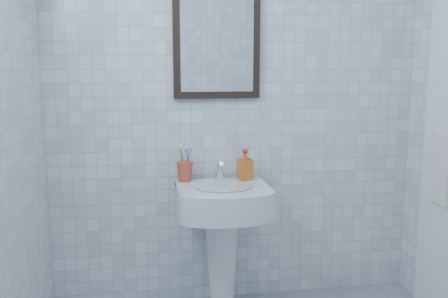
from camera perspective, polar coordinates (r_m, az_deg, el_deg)
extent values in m
cube|color=white|center=(2.95, 1.57, 6.05)|extent=(2.20, 0.02, 2.50)
cone|color=white|center=(2.95, -0.24, -12.65)|extent=(0.20, 0.20, 0.63)
cube|color=white|center=(2.78, -0.09, -5.83)|extent=(0.51, 0.36, 0.15)
cube|color=white|center=(2.90, -0.55, -3.82)|extent=(0.51, 0.09, 0.03)
cylinder|color=silver|center=(2.74, 0.00, -4.26)|extent=(0.32, 0.32, 0.01)
cylinder|color=silver|center=(2.87, -0.48, -3.18)|extent=(0.05, 0.05, 0.05)
cylinder|color=silver|center=(2.84, -0.44, -2.07)|extent=(0.03, 0.10, 0.08)
cylinder|color=silver|center=(2.88, -0.55, -2.32)|extent=(0.03, 0.05, 0.09)
imported|color=#D34414|center=(2.90, 2.41, -1.79)|extent=(0.09, 0.09, 0.18)
cube|color=black|center=(2.91, -0.84, 11.92)|extent=(0.50, 0.04, 0.62)
cube|color=white|center=(2.89, -0.78, 11.93)|extent=(0.42, 0.00, 0.54)
torus|color=silver|center=(2.94, 24.13, 1.30)|extent=(0.01, 0.18, 0.18)
cube|color=white|center=(2.96, 23.58, -2.15)|extent=(0.03, 0.16, 0.38)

